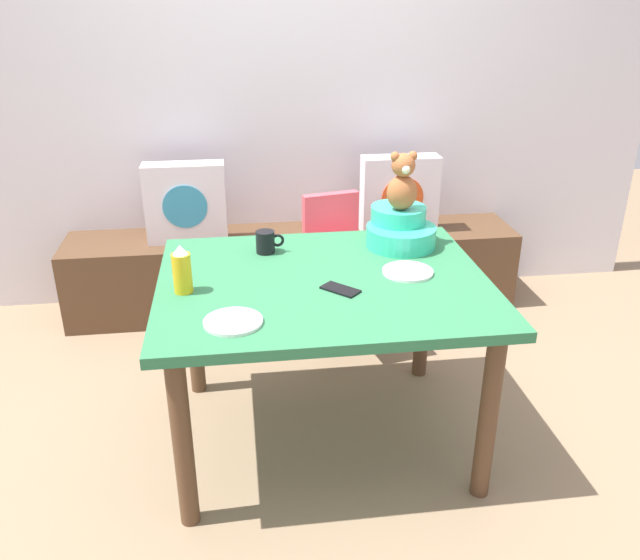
{
  "coord_description": "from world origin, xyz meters",
  "views": [
    {
      "loc": [
        -0.32,
        -2.26,
        1.77
      ],
      "look_at": [
        0.0,
        0.1,
        0.69
      ],
      "focal_mm": 36.47,
      "sensor_mm": 36.0,
      "label": 1
    }
  ],
  "objects_px": {
    "pillow_floral_right": "(399,194)",
    "pillow_floral_left": "(186,203)",
    "dinner_plate_far": "(408,272)",
    "cell_phone": "(340,289)",
    "teddy_bear": "(403,183)",
    "coffee_mug": "(266,242)",
    "ketchup_bottle": "(182,270)",
    "highchair": "(339,250)",
    "dining_table": "(323,301)",
    "infant_seat_teal": "(400,229)",
    "dinner_plate_near": "(233,322)"
  },
  "relations": [
    {
      "from": "dining_table",
      "to": "cell_phone",
      "type": "distance_m",
      "value": 0.16
    },
    {
      "from": "highchair",
      "to": "teddy_bear",
      "type": "distance_m",
      "value": 0.73
    },
    {
      "from": "coffee_mug",
      "to": "ketchup_bottle",
      "type": "bearing_deg",
      "value": -132.91
    },
    {
      "from": "pillow_floral_right",
      "to": "dinner_plate_far",
      "type": "xyz_separation_m",
      "value": [
        -0.28,
        -1.23,
        0.07
      ]
    },
    {
      "from": "pillow_floral_left",
      "to": "ketchup_bottle",
      "type": "xyz_separation_m",
      "value": [
        0.07,
        -1.29,
        0.15
      ]
    },
    {
      "from": "pillow_floral_left",
      "to": "infant_seat_teal",
      "type": "distance_m",
      "value": 1.35
    },
    {
      "from": "pillow_floral_left",
      "to": "dinner_plate_near",
      "type": "bearing_deg",
      "value": -81.07
    },
    {
      "from": "infant_seat_teal",
      "to": "teddy_bear",
      "type": "relative_size",
      "value": 1.32
    },
    {
      "from": "pillow_floral_left",
      "to": "teddy_bear",
      "type": "relative_size",
      "value": 1.76
    },
    {
      "from": "teddy_bear",
      "to": "dining_table",
      "type": "bearing_deg",
      "value": -139.91
    },
    {
      "from": "highchair",
      "to": "dining_table",
      "type": "bearing_deg",
      "value": -103.34
    },
    {
      "from": "ketchup_bottle",
      "to": "coffee_mug",
      "type": "relative_size",
      "value": 1.54
    },
    {
      "from": "teddy_bear",
      "to": "dinner_plate_near",
      "type": "xyz_separation_m",
      "value": [
        -0.73,
        -0.64,
        -0.27
      ]
    },
    {
      "from": "teddy_bear",
      "to": "coffee_mug",
      "type": "distance_m",
      "value": 0.63
    },
    {
      "from": "pillow_floral_right",
      "to": "dining_table",
      "type": "height_order",
      "value": "pillow_floral_right"
    },
    {
      "from": "teddy_bear",
      "to": "ketchup_bottle",
      "type": "height_order",
      "value": "teddy_bear"
    },
    {
      "from": "pillow_floral_left",
      "to": "cell_phone",
      "type": "height_order",
      "value": "pillow_floral_left"
    },
    {
      "from": "coffee_mug",
      "to": "cell_phone",
      "type": "distance_m",
      "value": 0.49
    },
    {
      "from": "pillow_floral_left",
      "to": "cell_phone",
      "type": "distance_m",
      "value": 1.5
    },
    {
      "from": "dining_table",
      "to": "highchair",
      "type": "bearing_deg",
      "value": 76.66
    },
    {
      "from": "teddy_bear",
      "to": "dinner_plate_near",
      "type": "distance_m",
      "value": 1.01
    },
    {
      "from": "pillow_floral_right",
      "to": "infant_seat_teal",
      "type": "relative_size",
      "value": 1.33
    },
    {
      "from": "coffee_mug",
      "to": "cell_phone",
      "type": "height_order",
      "value": "coffee_mug"
    },
    {
      "from": "dining_table",
      "to": "infant_seat_teal",
      "type": "bearing_deg",
      "value": 40.13
    },
    {
      "from": "infant_seat_teal",
      "to": "ketchup_bottle",
      "type": "distance_m",
      "value": 0.98
    },
    {
      "from": "ketchup_bottle",
      "to": "dinner_plate_far",
      "type": "xyz_separation_m",
      "value": [
        0.86,
        0.06,
        -0.08
      ]
    },
    {
      "from": "infant_seat_teal",
      "to": "cell_phone",
      "type": "xyz_separation_m",
      "value": [
        -0.33,
        -0.43,
        -0.07
      ]
    },
    {
      "from": "pillow_floral_right",
      "to": "coffee_mug",
      "type": "xyz_separation_m",
      "value": [
        -0.82,
        -0.94,
        0.11
      ]
    },
    {
      "from": "infant_seat_teal",
      "to": "highchair",
      "type": "bearing_deg",
      "value": 109.75
    },
    {
      "from": "dining_table",
      "to": "teddy_bear",
      "type": "xyz_separation_m",
      "value": [
        0.38,
        0.32,
        0.37
      ]
    },
    {
      "from": "ketchup_bottle",
      "to": "dinner_plate_far",
      "type": "distance_m",
      "value": 0.87
    },
    {
      "from": "pillow_floral_left",
      "to": "dining_table",
      "type": "xyz_separation_m",
      "value": [
        0.6,
        -1.24,
        -0.04
      ]
    },
    {
      "from": "highchair",
      "to": "ketchup_bottle",
      "type": "xyz_separation_m",
      "value": [
        -0.72,
        -0.88,
        0.31
      ]
    },
    {
      "from": "pillow_floral_left",
      "to": "pillow_floral_right",
      "type": "height_order",
      "value": "same"
    },
    {
      "from": "highchair",
      "to": "dinner_plate_far",
      "type": "distance_m",
      "value": 0.86
    },
    {
      "from": "infant_seat_teal",
      "to": "dinner_plate_far",
      "type": "bearing_deg",
      "value": -97.86
    },
    {
      "from": "highchair",
      "to": "cell_phone",
      "type": "bearing_deg",
      "value": -98.97
    },
    {
      "from": "dining_table",
      "to": "coffee_mug",
      "type": "distance_m",
      "value": 0.39
    },
    {
      "from": "pillow_floral_right",
      "to": "dining_table",
      "type": "relative_size",
      "value": 0.35
    },
    {
      "from": "teddy_bear",
      "to": "highchair",
      "type": "bearing_deg",
      "value": 109.73
    },
    {
      "from": "cell_phone",
      "to": "pillow_floral_right",
      "type": "bearing_deg",
      "value": 22.26
    },
    {
      "from": "cell_phone",
      "to": "dinner_plate_near",
      "type": "bearing_deg",
      "value": 162.39
    },
    {
      "from": "coffee_mug",
      "to": "cell_phone",
      "type": "bearing_deg",
      "value": -58.88
    },
    {
      "from": "teddy_bear",
      "to": "dinner_plate_far",
      "type": "height_order",
      "value": "teddy_bear"
    },
    {
      "from": "dining_table",
      "to": "pillow_floral_right",
      "type": "bearing_deg",
      "value": 63.74
    },
    {
      "from": "pillow_floral_left",
      "to": "pillow_floral_right",
      "type": "relative_size",
      "value": 1.0
    },
    {
      "from": "infant_seat_teal",
      "to": "dinner_plate_far",
      "type": "xyz_separation_m",
      "value": [
        -0.04,
        -0.31,
        -0.07
      ]
    },
    {
      "from": "pillow_floral_right",
      "to": "pillow_floral_left",
      "type": "bearing_deg",
      "value": 180.0
    },
    {
      "from": "ketchup_bottle",
      "to": "highchair",
      "type": "bearing_deg",
      "value": 50.42
    },
    {
      "from": "teddy_bear",
      "to": "cell_phone",
      "type": "xyz_separation_m",
      "value": [
        -0.33,
        -0.43,
        -0.27
      ]
    }
  ]
}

